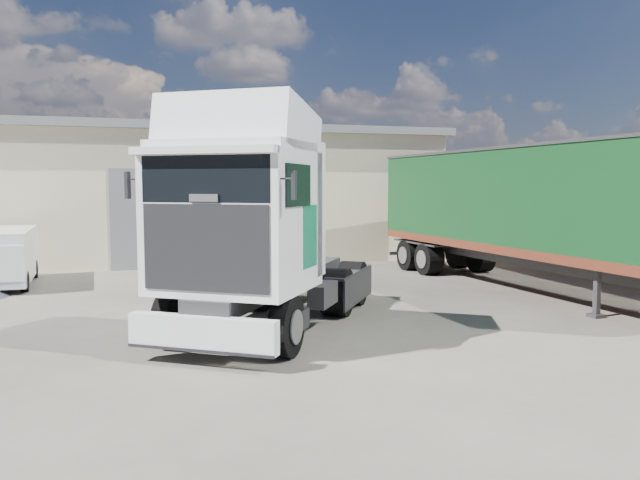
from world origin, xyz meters
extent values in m
plane|color=black|center=(0.00, 0.00, 0.00)|extent=(120.00, 120.00, 0.00)
cube|color=beige|center=(-6.00, 16.00, 2.50)|extent=(30.00, 12.00, 5.00)
cube|color=slate|center=(-6.00, 16.00, 5.15)|extent=(30.60, 12.60, 0.30)
cube|color=slate|center=(-2.00, 9.98, 1.80)|extent=(4.00, 0.08, 3.60)
cube|color=slate|center=(-6.00, 16.00, 5.35)|extent=(30.60, 0.40, 0.15)
cube|color=brown|center=(11.50, 6.00, 1.25)|extent=(0.35, 26.00, 2.50)
cylinder|color=black|center=(-1.53, -1.95, 0.55)|extent=(2.73, 2.32, 1.10)
cylinder|color=black|center=(0.47, 1.07, 0.55)|extent=(2.78, 2.35, 1.10)
cylinder|color=black|center=(1.27, 2.28, 0.55)|extent=(2.78, 2.35, 1.10)
cube|color=#2D2D30|center=(-0.16, 0.12, 0.93)|extent=(4.56, 6.22, 0.31)
cube|color=silver|center=(-2.08, -2.77, 0.57)|extent=(2.35, 1.68, 0.57)
cube|color=silver|center=(-1.33, -1.65, 2.36)|extent=(3.48, 3.42, 2.54)
cube|color=black|center=(-1.99, -2.64, 1.97)|extent=(1.93, 1.31, 1.45)
cube|color=black|center=(-1.98, -2.63, 3.11)|extent=(1.97, 1.33, 0.78)
cube|color=silver|center=(-1.22, -1.48, 3.99)|extent=(3.25, 3.09, 1.27)
cube|color=#0D5D40|center=(-2.19, -0.59, 2.07)|extent=(0.44, 0.65, 1.14)
cube|color=#0D5D40|center=(-0.02, -2.02, 2.07)|extent=(0.44, 0.65, 1.14)
cylinder|color=#2D2D30|center=(0.58, 1.24, 1.15)|extent=(1.58, 1.58, 0.12)
cube|color=#2D2D30|center=(6.94, -1.34, 0.56)|extent=(0.32, 0.32, 1.12)
cylinder|color=black|center=(7.30, 6.67, 0.54)|extent=(2.65, 1.25, 1.07)
cube|color=#2D2D30|center=(7.58, 2.57, 0.91)|extent=(1.65, 12.19, 0.35)
cube|color=#572314|center=(7.58, 2.57, 1.25)|extent=(3.37, 12.31, 0.24)
cube|color=black|center=(7.58, 2.57, 2.69)|extent=(3.37, 12.31, 2.64)
cube|color=#2D2D30|center=(7.58, 2.57, 4.02)|extent=(3.43, 12.38, 0.08)
cylinder|color=black|center=(-7.09, 8.83, 0.29)|extent=(1.74, 0.69, 0.59)
cube|color=silver|center=(-7.00, 7.41, 0.93)|extent=(1.94, 4.19, 1.51)
camera|label=1|loc=(-3.05, -13.00, 3.00)|focal=35.00mm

